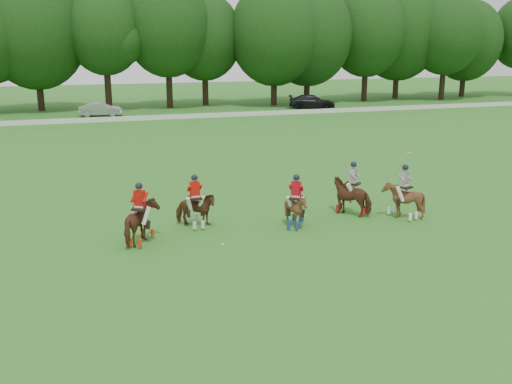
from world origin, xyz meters
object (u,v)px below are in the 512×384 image
object	(u,v)px
car_mid	(101,109)
polo_ball	(223,244)
polo_red_a	(141,222)
polo_red_c	(296,209)
polo_red_b	(195,209)
polo_stripe_b	(403,199)
car_right	(312,102)
polo_stripe_a	(352,195)

from	to	relation	value
car_mid	polo_ball	xyz separation A→B (m)	(1.69, -39.99, -0.63)
polo_red_a	polo_ball	xyz separation A→B (m)	(2.70, -1.15, -0.75)
polo_red_c	polo_ball	size ratio (longest dim) A/B	23.29
car_mid	polo_red_b	bearing A→B (deg)	-169.83
polo_stripe_b	polo_red_a	bearing A→B (deg)	178.63
car_right	car_mid	bearing A→B (deg)	109.21
car_right	polo_stripe_a	distance (m)	40.73
polo_red_a	polo_red_c	distance (m)	5.95
car_right	polo_ball	xyz separation A→B (m)	(-21.01, -39.99, -0.70)
car_mid	polo_stripe_a	bearing A→B (deg)	-160.03
polo_red_b	polo_ball	size ratio (longest dim) A/B	23.22
polo_stripe_a	polo_ball	bearing A→B (deg)	-161.38
polo_red_b	polo_red_c	xyz separation A→B (m)	(3.70, -1.24, 0.01)
polo_stripe_a	polo_red_b	bearing A→B (deg)	176.92
polo_red_c	polo_stripe_a	distance (m)	3.04
polo_red_b	polo_stripe_b	size ratio (longest dim) A/B	0.75
car_mid	polo_red_a	world-z (taller)	polo_red_a
car_right	polo_stripe_b	distance (m)	41.25
polo_red_c	car_mid	bearing A→B (deg)	97.26
polo_stripe_a	polo_stripe_b	world-z (taller)	polo_stripe_b
polo_stripe_b	car_mid	bearing A→B (deg)	103.72
car_right	polo_red_c	distance (m)	42.68
polo_red_a	polo_ball	size ratio (longest dim) A/B	24.83
polo_red_b	polo_red_c	bearing A→B (deg)	-18.50
car_right	polo_red_a	world-z (taller)	polo_red_a
polo_stripe_a	polo_ball	size ratio (longest dim) A/B	24.86
polo_red_c	polo_ball	bearing A→B (deg)	-159.89
polo_red_b	car_right	bearing A→B (deg)	60.25
car_mid	polo_red_b	distance (m)	37.58
polo_stripe_b	polo_ball	distance (m)	7.94
car_mid	car_right	bearing A→B (deg)	-81.72
car_right	polo_ball	size ratio (longest dim) A/B	56.82
car_mid	polo_stripe_b	distance (m)	40.24
car_right	polo_red_b	xyz separation A→B (m)	(-21.47, -37.56, -0.02)
polo_red_a	polo_ball	bearing A→B (deg)	-23.11
polo_red_b	polo_stripe_b	bearing A→B (deg)	-10.42
car_right	polo_red_b	distance (m)	43.26
polo_red_a	polo_stripe_b	distance (m)	10.55
car_right	polo_stripe_a	world-z (taller)	polo_stripe_a
polo_stripe_b	polo_red_c	bearing A→B (deg)	176.41
polo_stripe_a	polo_stripe_b	size ratio (longest dim) A/B	0.80
polo_ball	car_right	bearing A→B (deg)	62.28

